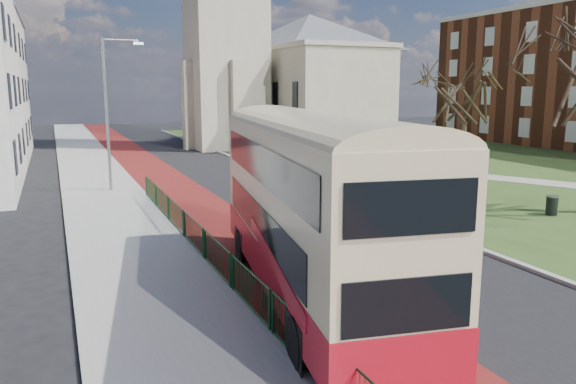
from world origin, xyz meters
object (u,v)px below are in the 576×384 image
winter_tree_far (465,86)px  streetlamp (109,107)px  bus (311,200)px  litter_bin (552,205)px

winter_tree_far → streetlamp: bearing=-178.6°
streetlamp → bus: (3.14, -18.42, -1.88)m
winter_tree_far → litter_bin: winter_tree_far is taller
bus → winter_tree_far: size_ratio=1.43×
streetlamp → bus: bearing=-80.3°
winter_tree_far → litter_bin: bearing=-115.3°
streetlamp → bus: size_ratio=0.69×
streetlamp → winter_tree_far: (23.79, 0.57, 1.09)m
bus → winter_tree_far: 28.21m
streetlamp → bus: streetlamp is taller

